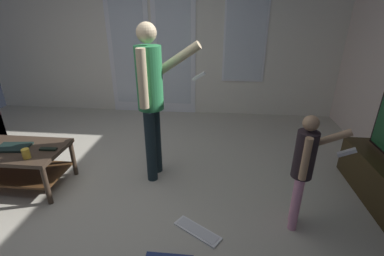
% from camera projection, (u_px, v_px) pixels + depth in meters
% --- Properties ---
extents(ground_plane, '(6.24, 5.05, 0.02)m').
position_uv_depth(ground_plane, '(113.00, 192.00, 2.89)').
color(ground_plane, '#B2AC9B').
extents(wall_back_with_doors, '(6.24, 0.09, 2.86)m').
position_uv_depth(wall_back_with_doors, '(159.00, 33.00, 4.59)').
color(wall_back_with_doors, silver).
rests_on(wall_back_with_doors, ground_plane).
extents(coffee_table, '(1.08, 0.59, 0.45)m').
position_uv_depth(coffee_table, '(13.00, 159.00, 2.86)').
color(coffee_table, '#3D2E23').
rests_on(coffee_table, ground_plane).
extents(person_adult, '(0.69, 0.45, 1.67)m').
position_uv_depth(person_adult, '(151.00, 92.00, 2.77)').
color(person_adult, '#1C2A30').
rests_on(person_adult, ground_plane).
extents(person_child, '(0.48, 0.28, 1.05)m').
position_uv_depth(person_child, '(305.00, 164.00, 2.19)').
color(person_child, pink).
rests_on(person_child, ground_plane).
extents(loose_keyboard, '(0.44, 0.35, 0.02)m').
position_uv_depth(loose_keyboard, '(197.00, 231.00, 2.36)').
color(loose_keyboard, white).
rests_on(loose_keyboard, ground_plane).
extents(laptop_closed, '(0.34, 0.25, 0.02)m').
position_uv_depth(laptop_closed, '(13.00, 147.00, 2.81)').
color(laptop_closed, black).
rests_on(laptop_closed, coffee_table).
extents(cup_near_edge, '(0.07, 0.07, 0.10)m').
position_uv_depth(cup_near_edge, '(26.00, 154.00, 2.61)').
color(cup_near_edge, gold).
rests_on(cup_near_edge, coffee_table).
extents(dvd_remote_slim, '(0.17, 0.06, 0.02)m').
position_uv_depth(dvd_remote_slim, '(48.00, 149.00, 2.77)').
color(dvd_remote_slim, black).
rests_on(dvd_remote_slim, coffee_table).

